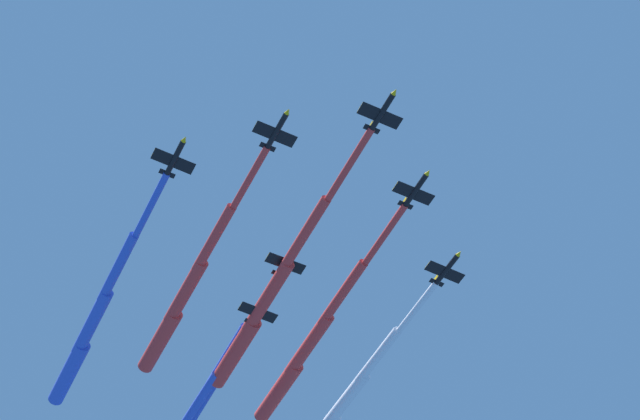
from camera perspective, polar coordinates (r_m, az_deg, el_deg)
name	(u,v)px	position (r m, az deg, el deg)	size (l,w,h in m)	color
jet_lead	(266,301)	(206.71, -3.20, -5.35)	(37.35, 78.61, 3.69)	black
jet_port_inner	(308,347)	(218.48, -0.72, -8.08)	(35.57, 73.43, 3.69)	black
jet_starboard_inner	(185,294)	(210.16, -7.96, -4.93)	(34.49, 70.39, 3.69)	black
jet_port_mid	(346,401)	(228.56, 1.53, -11.14)	(33.78, 68.10, 3.67)	black
jet_starboard_mid	(91,326)	(218.62, -13.31, -6.63)	(36.39, 74.62, 3.65)	black
jet_port_outer	(200,404)	(232.94, -7.08, -11.28)	(35.11, 74.24, 3.66)	black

